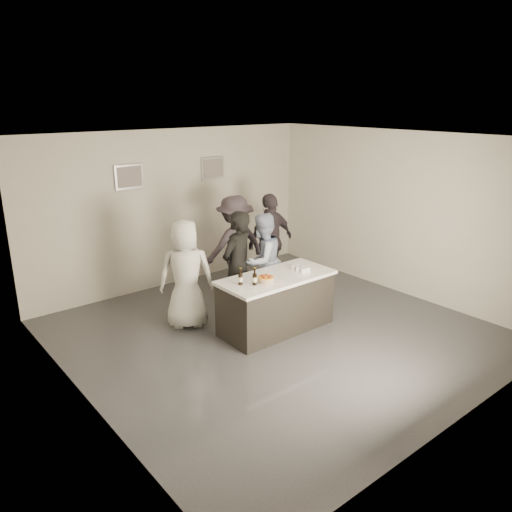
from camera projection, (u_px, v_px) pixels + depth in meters
The scene contains 19 objects.
floor at pixel (276, 333), 7.86m from camera, with size 6.00×6.00×0.00m, color #3D3D42.
ceiling at pixel (279, 138), 6.95m from camera, with size 6.00×6.00×0.00m, color white.
wall_back at pixel (174, 208), 9.62m from camera, with size 6.00×0.04×3.00m, color beige.
wall_front at pixel (468, 303), 5.19m from camera, with size 6.00×0.04×3.00m, color beige.
wall_left at pixel (77, 288), 5.60m from camera, with size 0.04×6.00×3.00m, color beige.
wall_right at pixel (399, 213), 9.21m from camera, with size 0.04×6.00×3.00m, color beige.
picture_left at pixel (129, 177), 8.85m from camera, with size 0.54×0.04×0.44m, color #B2B2B7.
picture_right at pixel (213, 168), 9.93m from camera, with size 0.54×0.04×0.44m, color #B2B2B7.
bar_counter at pixel (276, 303), 7.87m from camera, with size 1.86×0.86×0.90m, color white.
cake at pixel (266, 280), 7.46m from camera, with size 0.24×0.24×0.07m, color orange.
beer_bottle_a at pixel (240, 276), 7.33m from camera, with size 0.07×0.07×0.26m, color black.
beer_bottle_b at pixel (255, 277), 7.33m from camera, with size 0.07×0.07×0.26m, color black.
tumbler_cluster at pixel (301, 268), 7.96m from camera, with size 0.19×0.30×0.08m, color #C67412.
candles at pixel (275, 285), 7.34m from camera, with size 0.24×0.08×0.01m, color pink.
person_main_black at pixel (237, 266), 8.12m from camera, with size 0.67×0.44×1.84m, color black.
person_main_blue at pixel (262, 261), 8.64m from camera, with size 0.82×0.64×1.68m, color #A6B6D9.
person_guest_left at pixel (186, 274), 7.86m from camera, with size 0.86×0.56×1.76m, color silver.
person_guest_right at pixel (271, 241), 9.55m from camera, with size 1.08×0.45×1.84m, color #372F38.
person_guest_back at pixel (235, 246), 9.16m from camera, with size 1.21×0.69×1.87m, color #322B33.
Camera 1 is at (-4.74, -5.32, 3.54)m, focal length 35.00 mm.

